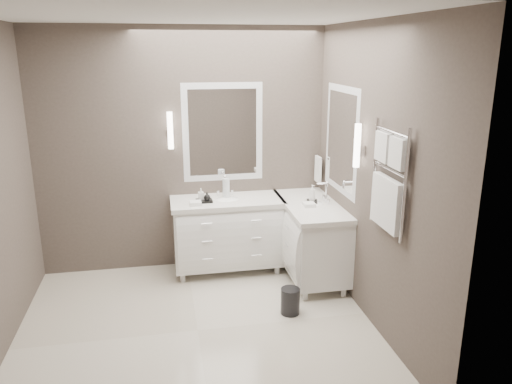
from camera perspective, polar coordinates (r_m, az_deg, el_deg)
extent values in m
cube|color=beige|center=(4.72, -6.68, -15.48)|extent=(3.20, 3.00, 0.01)
cube|color=white|center=(4.03, -8.01, 19.50)|extent=(3.20, 3.00, 0.01)
cube|color=#4C433D|center=(5.63, -8.35, 4.62)|extent=(3.20, 0.01, 2.70)
cube|color=#4C433D|center=(2.75, -5.09, -7.67)|extent=(3.20, 0.01, 2.70)
cube|color=#4C433D|center=(4.55, 13.29, 1.61)|extent=(0.01, 3.00, 2.70)
cube|color=white|center=(5.65, -3.26, -4.70)|extent=(1.20, 0.55, 0.70)
cube|color=white|center=(5.53, -3.33, -1.07)|extent=(1.24, 0.59, 0.05)
ellipsoid|color=white|center=(5.54, -3.32, -1.22)|extent=(0.36, 0.28, 0.12)
cylinder|color=white|center=(5.65, -3.57, 0.71)|extent=(0.02, 0.02, 0.22)
cube|color=white|center=(5.53, 6.25, -5.24)|extent=(0.55, 1.20, 0.70)
cube|color=white|center=(5.41, 6.37, -1.54)|extent=(0.59, 1.24, 0.05)
ellipsoid|color=white|center=(5.41, 6.37, -1.69)|extent=(0.36, 0.28, 0.12)
cylinder|color=white|center=(5.42, 8.03, -0.08)|extent=(0.02, 0.02, 0.22)
cube|color=white|center=(5.62, -3.81, 6.80)|extent=(0.90, 0.02, 1.10)
cube|color=white|center=(5.62, -3.81, 6.80)|extent=(0.77, 0.02, 0.96)
cube|color=white|center=(5.23, 9.71, 5.90)|extent=(0.02, 0.90, 1.10)
cube|color=white|center=(5.23, 9.71, 5.90)|extent=(0.02, 0.90, 0.96)
cube|color=white|center=(5.52, -9.75, 6.42)|extent=(0.05, 0.05, 0.10)
cylinder|color=white|center=(5.51, -9.78, 6.94)|extent=(0.06, 0.06, 0.40)
cube|color=white|center=(4.68, 11.46, 4.61)|extent=(0.05, 0.05, 0.10)
cylinder|color=white|center=(4.67, 11.49, 5.21)|extent=(0.06, 0.06, 0.40)
cylinder|color=white|center=(5.79, 7.24, 3.96)|extent=(0.02, 0.22, 0.02)
cube|color=white|center=(5.82, 7.10, 2.61)|extent=(0.03, 0.17, 0.30)
cylinder|color=white|center=(3.92, 16.68, 0.54)|extent=(0.03, 0.03, 0.90)
cylinder|color=white|center=(4.40, 13.43, 2.44)|extent=(0.03, 0.03, 0.90)
cube|color=white|center=(3.99, 15.94, 4.27)|extent=(0.06, 0.22, 0.24)
cube|color=white|center=(4.22, 14.37, 5.01)|extent=(0.06, 0.22, 0.24)
cube|color=white|center=(4.21, 14.70, -1.22)|extent=(0.06, 0.46, 0.42)
cylinder|color=black|center=(4.90, 3.93, -12.33)|extent=(0.22, 0.22, 0.26)
cube|color=black|center=(5.44, -5.95, -1.01)|extent=(0.18, 0.14, 0.03)
cube|color=black|center=(5.42, 6.41, -1.10)|extent=(0.15, 0.17, 0.02)
cylinder|color=silver|center=(5.53, -3.43, 0.42)|extent=(0.10, 0.10, 0.23)
imported|color=white|center=(5.44, -6.30, -0.22)|extent=(0.06, 0.06, 0.12)
imported|color=black|center=(5.40, -5.62, -0.49)|extent=(0.09, 0.09, 0.09)
imported|color=white|center=(5.39, 6.44, -0.10)|extent=(0.09, 0.09, 0.18)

